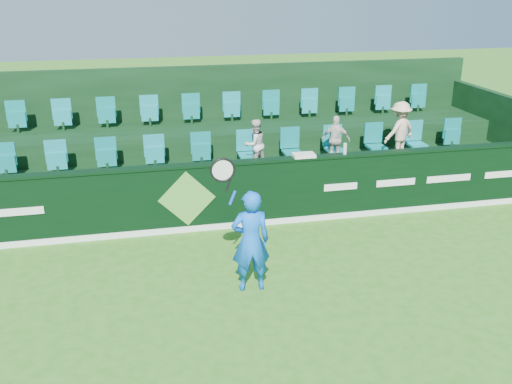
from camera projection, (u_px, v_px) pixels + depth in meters
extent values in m
plane|color=#326D19|center=(219.00, 352.00, 7.57)|extent=(60.00, 60.00, 0.00)
cube|color=black|center=(186.00, 199.00, 10.99)|extent=(16.00, 0.20, 1.30)
cube|color=black|center=(185.00, 166.00, 10.75)|extent=(16.00, 0.24, 0.05)
cube|color=white|center=(188.00, 229.00, 11.10)|extent=(16.00, 0.02, 0.12)
cube|color=#549C38|center=(187.00, 199.00, 10.87)|extent=(1.10, 0.02, 1.10)
cube|color=white|center=(15.00, 212.00, 10.25)|extent=(1.00, 0.01, 0.14)
cube|color=white|center=(341.00, 187.00, 11.49)|extent=(0.70, 0.01, 0.14)
cube|color=white|center=(396.00, 183.00, 11.73)|extent=(0.85, 0.01, 0.14)
cube|color=white|center=(449.00, 178.00, 11.97)|extent=(1.00, 0.01, 0.14)
cube|color=white|center=(500.00, 174.00, 12.21)|extent=(0.70, 0.01, 0.14)
cube|color=black|center=(182.00, 192.00, 12.09)|extent=(16.00, 2.00, 0.80)
cube|color=black|center=(174.00, 155.00, 13.73)|extent=(16.00, 1.80, 1.30)
cube|color=black|center=(169.00, 119.00, 14.42)|extent=(16.00, 0.20, 2.60)
cube|color=black|center=(493.00, 133.00, 14.27)|extent=(0.20, 4.00, 2.00)
cube|color=teal|center=(179.00, 155.00, 12.20)|extent=(13.50, 0.50, 0.60)
cube|color=teal|center=(171.00, 113.00, 13.67)|extent=(13.50, 0.50, 0.60)
imported|color=blue|center=(251.00, 241.00, 8.82)|extent=(0.62, 0.42, 1.66)
cylinder|color=#143FBF|center=(233.00, 198.00, 8.40)|extent=(0.12, 0.04, 0.22)
cylinder|color=black|center=(228.00, 185.00, 8.31)|extent=(0.11, 0.03, 0.20)
torus|color=black|center=(223.00, 170.00, 8.21)|extent=(0.49, 0.04, 0.49)
cylinder|color=silver|center=(223.00, 170.00, 8.21)|extent=(0.40, 0.01, 0.40)
imported|color=silver|center=(255.00, 144.00, 12.09)|extent=(0.64, 0.58, 1.07)
imported|color=beige|center=(336.00, 140.00, 12.45)|extent=(0.67, 0.48, 1.06)
imported|color=beige|center=(399.00, 131.00, 12.71)|extent=(0.96, 0.77, 1.31)
cube|color=silver|center=(304.00, 155.00, 11.20)|extent=(0.43, 0.28, 0.06)
cylinder|color=silver|center=(345.00, 149.00, 11.34)|extent=(0.07, 0.07, 0.22)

